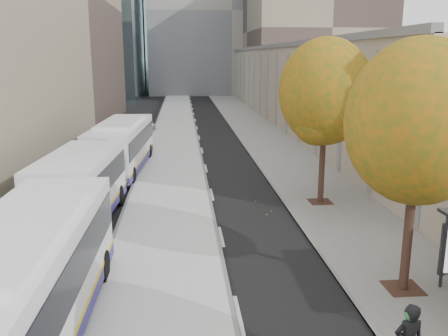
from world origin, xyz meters
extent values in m
cube|color=silver|center=(-3.88, 35.00, 0.07)|extent=(4.25, 150.00, 0.15)
cube|color=gray|center=(4.12, 35.00, 0.04)|extent=(4.75, 150.00, 0.08)
cube|color=gray|center=(15.50, 64.00, 4.00)|extent=(18.00, 92.00, 8.00)
cube|color=gray|center=(6.00, 96.00, 15.00)|extent=(30.00, 18.00, 30.00)
cylinder|color=#301B17|center=(3.60, 13.00, 1.70)|extent=(0.28, 0.28, 3.24)
sphere|color=#325816|center=(3.60, 13.00, 5.26)|extent=(4.20, 4.20, 4.20)
cylinder|color=#301B17|center=(3.60, 22.00, 1.77)|extent=(0.28, 0.28, 3.38)
sphere|color=#325816|center=(3.60, 22.00, 5.48)|extent=(4.40, 4.40, 4.40)
cube|color=white|center=(-7.23, 25.92, 1.50)|extent=(3.83, 18.14, 3.00)
cube|color=black|center=(-7.23, 25.92, 2.05)|extent=(3.84, 17.42, 1.04)
cube|color=#076D62|center=(-7.23, 16.95, 1.15)|extent=(1.90, 0.19, 1.16)
sphere|color=#35873A|center=(1.38, 8.33, 2.04)|extent=(0.28, 0.28, 0.28)
imported|color=silver|center=(-6.91, 47.11, 0.67)|extent=(2.81, 4.21, 1.33)
camera|label=1|loc=(-3.13, 0.10, 7.09)|focal=38.00mm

